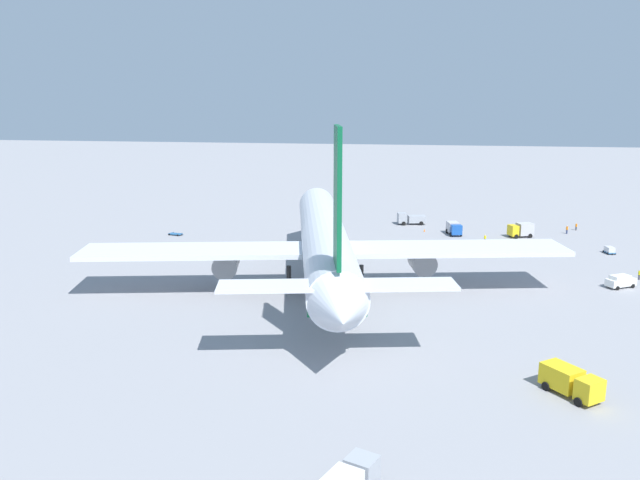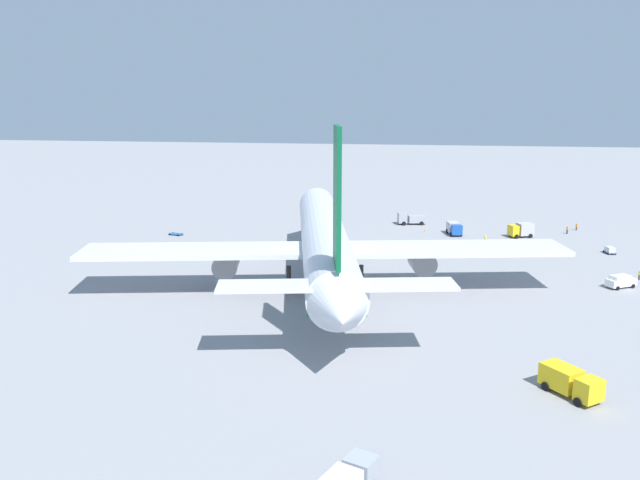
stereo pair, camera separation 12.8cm
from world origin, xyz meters
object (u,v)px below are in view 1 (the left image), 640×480
Objects in this scene: service_truck_4 at (454,228)px; ground_worker_4 at (485,239)px; ground_worker_5 at (639,275)px; baggage_cart_0 at (176,234)px; service_truck_0 at (521,230)px; ground_worker_3 at (567,230)px; traffic_cone_1 at (424,230)px; service_truck_1 at (570,381)px; airliner at (324,241)px; ground_worker_2 at (576,227)px; service_truck_3 at (411,219)px; service_van at (621,281)px; baggage_cart_1 at (610,250)px.

ground_worker_4 is (-6.96, -5.87, -0.59)m from service_truck_4.
baggage_cart_0 is at bearing 76.80° from ground_worker_5.
ground_worker_3 is at bearing -63.54° from service_truck_0.
service_truck_0 is 11.38m from ground_worker_3.
ground_worker_5 is 3.01× the size of traffic_cone_1.
service_truck_1 is at bearing 156.14° from ground_worker_5.
airliner is at bearing 161.12° from traffic_cone_1.
ground_worker_2 is 0.90× the size of ground_worker_3.
service_truck_3 is 13.58m from service_truck_4.
baggage_cart_0 is 1.99× the size of ground_worker_3.
baggage_cart_1 is (22.84, -4.31, -0.33)m from service_van.
ground_worker_5 is at bearing -23.86° from service_truck_1.
ground_worker_4 is 3.06× the size of traffic_cone_1.
service_truck_4 is 42.52m from service_van.
baggage_cart_1 is 5.66× the size of traffic_cone_1.
ground_worker_4 is (-11.78, 18.02, -0.06)m from ground_worker_3.
service_truck_4 is at bearing 66.11° from baggage_cart_1.
service_truck_1 is 48.63m from ground_worker_5.
service_van is at bearing -141.46° from traffic_cone_1.
service_van is 85.67m from baggage_cart_0.
service_truck_3 is (51.74, -11.92, -5.75)m from airliner.
service_truck_4 is 59.00m from baggage_cart_0.
ground_worker_4 is (3.09, -63.99, 0.59)m from baggage_cart_0.
service_van reaches higher than traffic_cone_1.
service_truck_1 reaches higher than ground_worker_2.
ground_worker_5 is (-17.82, 0.09, 0.13)m from baggage_cart_1.
service_truck_0 reaches higher than service_truck_3.
ground_worker_3 is (14.87, -82.01, 0.64)m from baggage_cart_0.
service_truck_3 is at bearing 42.92° from ground_worker_5.
airliner is 12.02× the size of service_truck_1.
baggage_cart_1 is 21.46m from ground_worker_2.
service_truck_3 is 8.31m from traffic_cone_1.
service_truck_0 is (41.64, -34.97, -5.48)m from airliner.
service_van is (-35.27, -23.74, -0.41)m from service_truck_4.
service_truck_4 is 6.66m from traffic_cone_1.
airliner reaches higher than baggage_cart_0.
ground_worker_4 is at bearing 127.49° from ground_worker_2.
service_truck_1 is at bearing -169.37° from traffic_cone_1.
service_truck_4 is at bearing -136.57° from service_truck_3.
service_truck_0 is at bearing -49.45° from ground_worker_4.
ground_worker_3 is 21.53m from ground_worker_4.
service_truck_3 is at bearing -67.80° from baggage_cart_0.
service_truck_4 is 3.37× the size of ground_worker_5.
service_van reaches higher than baggage_cart_0.
ground_worker_5 is at bearing -133.61° from traffic_cone_1.
ground_worker_3 is (-4.17, 2.77, 0.09)m from ground_worker_2.
ground_worker_2 is at bearing -52.51° from ground_worker_4.
baggage_cart_0 is at bearing 92.77° from ground_worker_4.
service_truck_3 is at bearing 66.35° from service_truck_0.
service_truck_4 is 1.57× the size of baggage_cart_0.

